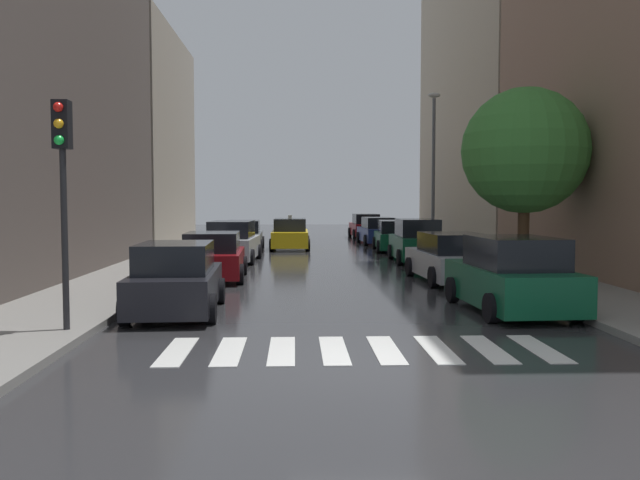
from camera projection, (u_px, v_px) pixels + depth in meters
ground_plane at (317, 250)px, 34.33m from camera, size 28.00×72.00×0.04m
sidewalk_left at (190, 249)px, 34.08m from camera, size 3.00×72.00×0.15m
sidewalk_right at (441, 248)px, 34.57m from camera, size 3.00×72.00×0.15m
crosswalk_stripes at (360, 350)px, 11.48m from camera, size 6.75×2.20×0.01m
building_left_mid at (126, 139)px, 38.73m from camera, size 6.00×13.44×12.27m
building_right_mid at (501, 80)px, 38.89m from camera, size 6.00×18.47×19.32m
parked_car_left_nearest at (176, 280)px, 15.13m from camera, size 2.14×4.27×1.63m
parked_car_left_second at (213, 257)px, 21.58m from camera, size 2.21×4.18×1.56m
parked_car_left_third at (232, 243)px, 27.79m from camera, size 2.30×4.51×1.72m
parked_car_left_fourth at (243, 236)px, 34.21m from camera, size 2.19×4.55×1.55m
parked_car_right_nearest at (512, 277)px, 15.42m from camera, size 2.32×4.48×1.75m
parked_car_right_second at (451, 258)px, 21.12m from camera, size 2.34×4.82×1.56m
parked_car_right_third at (417, 242)px, 27.70m from camera, size 2.05×4.31×1.81m
parked_car_right_fourth at (395, 237)px, 33.67m from camera, size 2.25×4.52×1.56m
parked_car_right_fifth at (377, 231)px, 39.00m from camera, size 2.18×4.73×1.58m
parked_car_right_sixth at (366, 227)px, 45.54m from camera, size 2.16×4.08×1.64m
taxi_midroad at (290, 235)px, 34.92m from camera, size 2.09×4.52×1.81m
street_tree_right at (525, 151)px, 20.93m from camera, size 3.97×3.97×5.99m
traffic_light_left_corner at (62, 163)px, 12.34m from camera, size 0.30×0.42×4.30m
lamp_post_right at (434, 161)px, 31.83m from camera, size 0.60×0.28×7.57m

